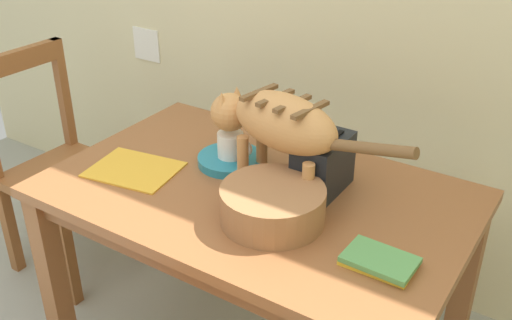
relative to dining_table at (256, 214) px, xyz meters
The scene contains 9 objects.
dining_table is the anchor object (origin of this frame).
cat 0.30m from the dining_table, 59.23° to the left, with size 0.70×0.22×0.30m.
saucer_bowl 0.21m from the dining_table, 149.85° to the left, with size 0.22×0.22×0.03m, color teal.
coffee_mug 0.24m from the dining_table, 149.29° to the left, with size 0.13×0.08×0.08m.
magazine 0.42m from the dining_table, 163.67° to the right, with size 0.27×0.21×0.01m, color gold.
book_stack 0.49m from the dining_table, 17.34° to the right, with size 0.18×0.13×0.03m.
wicker_basket 0.23m from the dining_table, 41.88° to the right, with size 0.29×0.29×0.10m.
toaster 0.27m from the dining_table, 32.65° to the left, with size 0.12×0.20×0.18m.
wooden_chair_far 1.03m from the dining_table, behind, with size 0.43×0.43×0.94m.
Camera 1 is at (0.98, -0.35, 1.66)m, focal length 41.87 mm.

